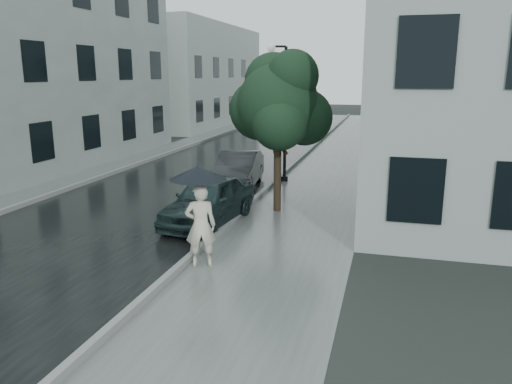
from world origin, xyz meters
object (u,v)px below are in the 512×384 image
(pedestrian, at_px, (201,226))
(street_tree, at_px, (279,103))
(lamp_post, at_px, (281,104))
(car_far, at_px, (238,169))
(car_near, at_px, (209,200))

(pedestrian, bearing_deg, street_tree, -118.00)
(pedestrian, distance_m, lamp_post, 9.46)
(pedestrian, bearing_deg, car_far, -99.82)
(lamp_post, height_order, car_near, lamp_post)
(pedestrian, relative_size, car_near, 0.48)
(street_tree, height_order, car_near, street_tree)
(pedestrian, bearing_deg, car_near, -93.57)
(pedestrian, distance_m, car_far, 7.97)
(car_near, height_order, car_far, car_near)
(car_far, bearing_deg, pedestrian, -84.66)
(pedestrian, xyz_separation_m, street_tree, (0.60, 4.99, 2.36))
(street_tree, bearing_deg, car_far, 127.55)
(lamp_post, height_order, car_far, lamp_post)
(pedestrian, distance_m, street_tree, 5.56)
(lamp_post, bearing_deg, pedestrian, -104.51)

